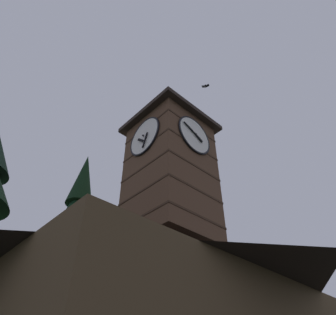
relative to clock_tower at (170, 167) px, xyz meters
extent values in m
pyramid|color=black|center=(0.47, 0.40, -5.32)|extent=(12.53, 9.03, 2.24)
cube|color=brown|center=(-0.02, -0.02, -0.83)|extent=(3.40, 3.40, 6.75)
cube|color=#3C291C|center=(-0.02, -0.02, -3.39)|extent=(3.44, 3.44, 0.10)
cube|color=#3C291C|center=(-0.02, -0.02, -2.13)|extent=(3.44, 3.44, 0.10)
cube|color=#3C291C|center=(-0.02, -0.02, -0.86)|extent=(3.44, 3.44, 0.10)
cube|color=#3C291C|center=(-0.02, -0.02, 0.40)|extent=(3.44, 3.44, 0.10)
cube|color=#3C291C|center=(-0.02, -0.02, 1.67)|extent=(3.44, 3.44, 0.10)
cylinder|color=white|center=(-0.02, 1.71, 1.04)|extent=(2.09, 0.10, 2.09)
torus|color=black|center=(-0.02, 1.74, 1.04)|extent=(2.19, 0.10, 2.19)
cube|color=black|center=(-0.25, 1.81, 0.92)|extent=(0.52, 0.04, 0.34)
cube|color=black|center=(0.38, 1.81, 1.19)|extent=(0.82, 0.04, 0.39)
sphere|color=black|center=(-0.02, 1.82, 1.04)|extent=(0.10, 0.10, 0.10)
cylinder|color=white|center=(1.71, -0.02, 1.04)|extent=(0.10, 2.09, 2.09)
torus|color=black|center=(1.74, -0.02, 1.04)|extent=(0.10, 2.19, 2.19)
cube|color=black|center=(1.81, -0.21, 0.86)|extent=(0.04, 0.47, 0.44)
cube|color=black|center=(1.81, 0.14, 0.64)|extent=(0.04, 0.38, 0.83)
sphere|color=black|center=(1.82, -0.02, 1.04)|extent=(0.10, 0.10, 0.10)
cube|color=#2D231E|center=(-0.02, -0.02, 2.67)|extent=(4.10, 4.10, 0.25)
cylinder|color=#D1BC84|center=(-0.02, -0.02, 3.49)|extent=(2.10, 2.10, 1.40)
cylinder|color=#2D2319|center=(-0.02, -0.02, 3.03)|extent=(2.16, 2.16, 0.10)
cylinder|color=#2D2319|center=(-0.02, -0.02, 3.49)|extent=(2.16, 2.16, 0.10)
cylinder|color=#2D2319|center=(-0.02, -0.02, 3.96)|extent=(2.16, 2.16, 0.10)
cone|color=#2D3847|center=(-0.02, -0.02, 4.75)|extent=(2.40, 2.40, 1.11)
sphere|color=#2D3847|center=(-0.02, -0.02, 5.40)|extent=(0.16, 0.16, 0.16)
cone|color=black|center=(1.11, -7.22, -5.27)|extent=(4.26, 4.26, 3.73)
cone|color=black|center=(1.11, -7.22, -2.64)|extent=(3.39, 3.39, 3.88)
cone|color=black|center=(1.11, -7.22, 0.10)|extent=(2.52, 2.52, 4.27)
cone|color=black|center=(1.11, -7.22, 2.46)|extent=(1.66, 1.66, 3.89)
sphere|color=silver|center=(-14.53, -27.12, 0.07)|extent=(1.77, 1.77, 1.77)
ellipsoid|color=black|center=(-3.20, 0.40, 8.81)|extent=(0.30, 0.26, 0.15)
cube|color=black|center=(-3.13, 0.28, 8.81)|extent=(0.29, 0.32, 0.12)
cube|color=black|center=(-3.27, 0.51, 8.81)|extent=(0.29, 0.32, 0.12)
camera|label=1|loc=(8.65, 9.14, -9.49)|focal=33.55mm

